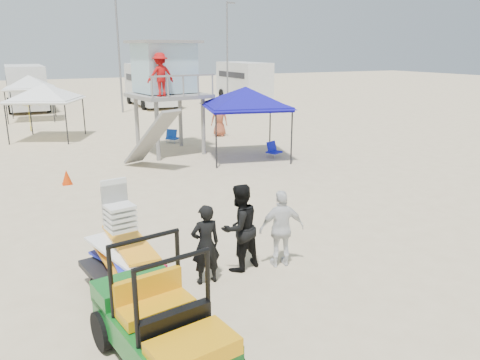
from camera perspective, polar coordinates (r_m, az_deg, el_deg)
name	(u,v)px	position (r m, az deg, el deg)	size (l,w,h in m)	color
ground	(286,286)	(9.28, 5.61, -12.68)	(140.00, 140.00, 0.00)	beige
utility_cart	(160,314)	(6.87, -9.75, -15.76)	(1.55, 2.54, 1.81)	#0D591A
surf_trailer	(123,254)	(8.91, -14.13, -8.73)	(1.44, 2.27, 1.93)	black
man_left	(205,244)	(9.04, -4.23, -7.85)	(0.58, 0.38, 1.59)	black
man_mid	(240,227)	(9.53, -0.06, -5.81)	(0.88, 0.69, 1.82)	black
man_right	(282,229)	(9.74, 5.11, -5.93)	(0.96, 0.40, 1.64)	silver
lifeguard_tower	(165,72)	(20.46, -9.16, 12.85)	(3.26, 3.26, 4.64)	gray
canopy_blue	(246,90)	(19.21, 0.70, 10.89)	(3.80, 3.80, 3.34)	black
canopy_white_a	(44,86)	(25.31, -22.80, 10.48)	(3.92, 3.92, 3.18)	black
canopy_white_c	(28,78)	(32.65, -24.39, 11.31)	(3.10, 3.10, 3.23)	black
umbrella_b	(29,115)	(28.32, -24.29, 7.20)	(1.94, 1.98, 1.78)	yellow
cone_near	(67,177)	(16.74, -20.38, 0.33)	(0.34, 0.34, 0.50)	red
beach_chair_b	(273,149)	(19.81, 4.02, 3.74)	(0.70, 0.76, 0.64)	#1016B7
beach_chair_c	(172,136)	(23.08, -8.30, 5.32)	(0.73, 0.87, 0.64)	#0F3BA7
rv_mid_left	(26,86)	(38.49, -24.66, 10.42)	(2.65, 6.50, 3.25)	silver
rv_mid_right	(151,83)	(38.41, -10.83, 11.54)	(2.64, 7.00, 3.25)	silver
rv_far_right	(244,79)	(43.08, 0.45, 12.23)	(2.64, 6.60, 3.25)	silver
light_pole_left	(119,55)	(34.69, -14.53, 14.55)	(0.14, 0.14, 8.00)	slate
light_pole_right	(227,54)	(39.01, -1.56, 15.09)	(0.14, 0.14, 8.00)	slate
distant_beachgoers	(29,127)	(23.94, -24.35, 5.86)	(14.91, 3.64, 1.79)	#A94E30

